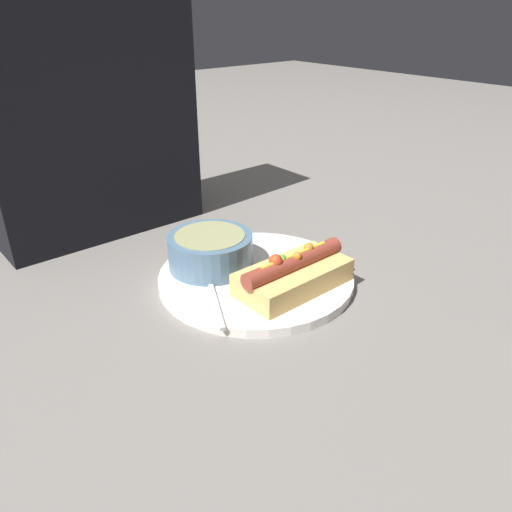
% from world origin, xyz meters
% --- Properties ---
extents(ground_plane, '(4.00, 4.00, 0.00)m').
position_xyz_m(ground_plane, '(0.00, 0.00, 0.00)').
color(ground_plane, slate).
extents(dinner_plate, '(0.27, 0.27, 0.01)m').
position_xyz_m(dinner_plate, '(0.00, 0.00, 0.01)').
color(dinner_plate, white).
rests_on(dinner_plate, ground_plane).
extents(hot_dog, '(0.16, 0.08, 0.06)m').
position_xyz_m(hot_dog, '(0.01, -0.06, 0.03)').
color(hot_dog, '#DBAD60').
rests_on(hot_dog, dinner_plate).
extents(soup_bowl, '(0.12, 0.12, 0.05)m').
position_xyz_m(soup_bowl, '(-0.04, 0.06, 0.04)').
color(soup_bowl, slate).
rests_on(soup_bowl, dinner_plate).
extents(spoon, '(0.08, 0.14, 0.01)m').
position_xyz_m(spoon, '(-0.07, 0.02, 0.02)').
color(spoon, '#B7B7BC').
rests_on(spoon, dinner_plate).
extents(seated_diner, '(0.33, 0.15, 0.54)m').
position_xyz_m(seated_diner, '(-0.08, 0.32, 0.24)').
color(seated_diner, black).
rests_on(seated_diner, ground_plane).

